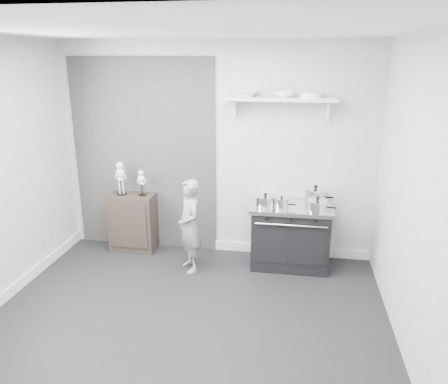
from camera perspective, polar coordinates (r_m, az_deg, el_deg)
The scene contains 15 objects.
ground at distance 4.45m, azimuth -5.39°, elevation -16.96°, with size 4.00×4.00×0.00m, color black.
room_shell at distance 3.94m, azimuth -6.77°, elevation 4.59°, with size 4.02×3.62×2.71m.
wall_shelf at distance 5.24m, azimuth 7.43°, elevation 11.82°, with size 1.30×0.26×0.24m.
stove at distance 5.44m, azimuth 8.67°, elevation -5.63°, with size 0.98×0.61×0.78m.
side_cabinet at distance 5.94m, azimuth -11.78°, elevation -3.89°, with size 0.59×0.34×0.77m, color black.
child at distance 5.22m, azimuth -4.52°, elevation -4.44°, with size 0.41×0.27×1.14m, color gray.
pot_front_left at distance 5.20m, azimuth 5.41°, elevation -1.22°, with size 0.32×0.23×0.17m.
pot_back_right at distance 5.40m, azimuth 11.83°, elevation -0.52°, with size 0.35×0.26×0.23m.
pot_front_right at distance 5.11m, azimuth 12.10°, elevation -1.82°, with size 0.33×0.24×0.18m.
pot_front_center at distance 5.15m, azimuth 7.55°, elevation -1.48°, with size 0.25×0.16×0.16m.
skeleton_full at distance 5.80m, azimuth -13.36°, elevation 2.09°, with size 0.14×0.09×0.51m, color beige, non-canonical shape.
skeleton_torso at distance 5.71m, azimuth -10.73°, elevation 1.42°, with size 0.11×0.07×0.39m, color beige, non-canonical shape.
bowl_large at distance 5.26m, azimuth 2.71°, elevation 12.74°, with size 0.32×0.32×0.08m, color white.
bowl_small at distance 5.23m, azimuth 7.93°, elevation 12.53°, with size 0.23×0.23×0.07m, color white.
plate_stack at distance 5.23m, azimuth 11.35°, elevation 12.30°, with size 0.25×0.25×0.06m, color white.
Camera 1 is at (0.99, -3.54, 2.50)m, focal length 35.00 mm.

